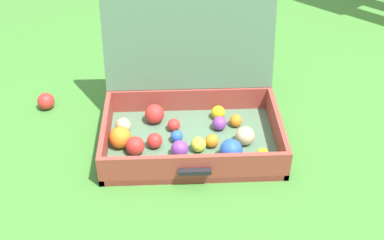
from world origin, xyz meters
The scene contains 3 objects.
ground_plane centered at (0.00, 0.00, 0.00)m, with size 16.00×16.00×0.00m, color #3D7A2D.
open_suitcase centered at (-0.08, 0.14, 0.11)m, with size 0.65×0.54×0.52m.
stray_ball_on_grass centered at (-0.66, 0.34, 0.03)m, with size 0.07×0.07×0.07m, color red.
Camera 1 is at (-0.14, -1.36, 1.21)m, focal length 46.60 mm.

